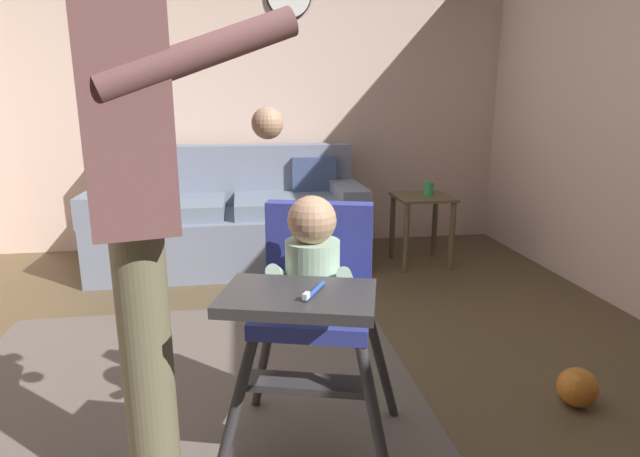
{
  "coord_description": "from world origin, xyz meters",
  "views": [
    {
      "loc": [
        -0.02,
        -1.9,
        1.21
      ],
      "look_at": [
        0.25,
        -0.16,
        0.76
      ],
      "focal_mm": 29.01,
      "sensor_mm": 36.0,
      "label": 1
    }
  ],
  "objects": [
    {
      "name": "ground",
      "position": [
        0.0,
        0.0,
        -0.05
      ],
      "size": [
        5.94,
        6.4,
        0.1
      ],
      "primitive_type": "cube",
      "color": "brown"
    },
    {
      "name": "wall_far",
      "position": [
        0.0,
        2.43,
        1.27
      ],
      "size": [
        5.14,
        0.06,
        2.54
      ],
      "primitive_type": "cube",
      "color": "beige",
      "rests_on": "ground"
    },
    {
      "name": "couch",
      "position": [
        -0.1,
        1.91,
        0.33
      ],
      "size": [
        1.92,
        0.86,
        0.86
      ],
      "rotation": [
        0.0,
        0.0,
        -1.57
      ],
      "color": "slate",
      "rests_on": "ground"
    },
    {
      "name": "high_chair",
      "position": [
        0.19,
        -0.37,
        0.63
      ],
      "size": [
        0.74,
        0.83,
        0.93
      ],
      "rotation": [
        0.0,
        0.0,
        -1.85
      ],
      "color": "#343234",
      "rests_on": "ground"
    },
    {
      "name": "adult_standing",
      "position": [
        -0.31,
        -0.48,
        0.93
      ],
      "size": [
        0.59,
        0.5,
        1.63
      ],
      "rotation": [
        0.0,
        0.0,
        0.24
      ],
      "color": "#6B664A",
      "rests_on": "ground"
    },
    {
      "name": "toy_ball",
      "position": [
        1.29,
        -0.22,
        0.08
      ],
      "size": [
        0.16,
        0.16,
        0.16
      ],
      "primitive_type": "sphere",
      "color": "orange",
      "rests_on": "ground"
    },
    {
      "name": "side_table",
      "position": [
        1.28,
        1.65,
        0.38
      ],
      "size": [
        0.4,
        0.4,
        0.52
      ],
      "color": "brown",
      "rests_on": "ground"
    },
    {
      "name": "sippy_cup",
      "position": [
        1.33,
        1.65,
        0.57
      ],
      "size": [
        0.07,
        0.07,
        0.1
      ],
      "primitive_type": "cylinder",
      "color": "green",
      "rests_on": "side_table"
    }
  ]
}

